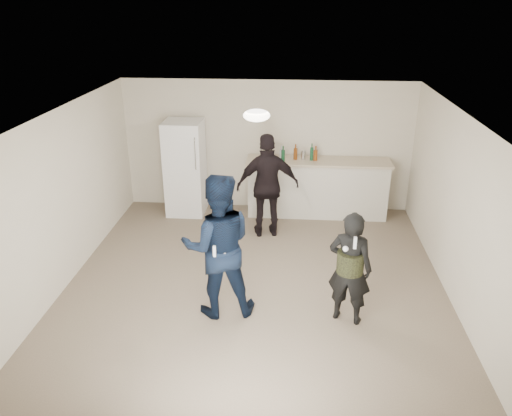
# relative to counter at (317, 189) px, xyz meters

# --- Properties ---
(floor) EXTENTS (6.00, 6.00, 0.00)m
(floor) POSITION_rel_counter_xyz_m (-0.98, -2.67, -0.53)
(floor) COLOR #6B5B4C
(floor) RESTS_ON ground
(ceiling) EXTENTS (6.00, 6.00, 0.00)m
(ceiling) POSITION_rel_counter_xyz_m (-0.98, -2.67, 1.98)
(ceiling) COLOR silver
(ceiling) RESTS_ON wall_back
(wall_back) EXTENTS (6.00, 0.00, 6.00)m
(wall_back) POSITION_rel_counter_xyz_m (-0.98, 0.33, 0.72)
(wall_back) COLOR beige
(wall_back) RESTS_ON floor
(wall_front) EXTENTS (6.00, 0.00, 6.00)m
(wall_front) POSITION_rel_counter_xyz_m (-0.98, -5.67, 0.72)
(wall_front) COLOR beige
(wall_front) RESTS_ON floor
(wall_left) EXTENTS (0.00, 6.00, 6.00)m
(wall_left) POSITION_rel_counter_xyz_m (-3.73, -2.67, 0.72)
(wall_left) COLOR beige
(wall_left) RESTS_ON floor
(wall_right) EXTENTS (0.00, 6.00, 6.00)m
(wall_right) POSITION_rel_counter_xyz_m (1.77, -2.67, 0.72)
(wall_right) COLOR beige
(wall_right) RESTS_ON floor
(counter) EXTENTS (2.60, 0.56, 1.05)m
(counter) POSITION_rel_counter_xyz_m (0.00, 0.00, 0.00)
(counter) COLOR beige
(counter) RESTS_ON floor
(counter_top) EXTENTS (2.68, 0.64, 0.04)m
(counter_top) POSITION_rel_counter_xyz_m (0.00, 0.00, 0.55)
(counter_top) COLOR #C5B199
(counter_top) RESTS_ON counter
(fridge) EXTENTS (0.70, 0.70, 1.80)m
(fridge) POSITION_rel_counter_xyz_m (-2.51, -0.07, 0.38)
(fridge) COLOR white
(fridge) RESTS_ON floor
(fridge_handle) EXTENTS (0.02, 0.02, 0.60)m
(fridge_handle) POSITION_rel_counter_xyz_m (-2.23, -0.44, 0.78)
(fridge_handle) COLOR silver
(fridge_handle) RESTS_ON fridge
(ceiling_dome) EXTENTS (0.36, 0.36, 0.16)m
(ceiling_dome) POSITION_rel_counter_xyz_m (-0.98, -2.37, 1.93)
(ceiling_dome) COLOR white
(ceiling_dome) RESTS_ON ceiling
(shaker) EXTENTS (0.08, 0.08, 0.17)m
(shaker) POSITION_rel_counter_xyz_m (-0.28, 0.04, 0.65)
(shaker) COLOR silver
(shaker) RESTS_ON counter_top
(man) EXTENTS (1.07, 0.90, 1.95)m
(man) POSITION_rel_counter_xyz_m (-1.40, -3.33, 0.45)
(man) COLOR #0D1E39
(man) RESTS_ON floor
(woman) EXTENTS (0.65, 0.53, 1.53)m
(woman) POSITION_rel_counter_xyz_m (0.28, -3.39, 0.24)
(woman) COLOR black
(woman) RESTS_ON floor
(camo_shorts) EXTENTS (0.34, 0.34, 0.28)m
(camo_shorts) POSITION_rel_counter_xyz_m (0.28, -3.39, 0.32)
(camo_shorts) COLOR #2D3417
(camo_shorts) RESTS_ON woman
(spectator) EXTENTS (1.13, 0.63, 1.83)m
(spectator) POSITION_rel_counter_xyz_m (-0.89, -0.95, 0.39)
(spectator) COLOR black
(spectator) RESTS_ON floor
(remote_man) EXTENTS (0.04, 0.04, 0.15)m
(remote_man) POSITION_rel_counter_xyz_m (-1.40, -3.61, 0.53)
(remote_man) COLOR silver
(remote_man) RESTS_ON man
(nunchuk_man) EXTENTS (0.07, 0.07, 0.07)m
(nunchuk_man) POSITION_rel_counter_xyz_m (-1.28, -3.58, 0.45)
(nunchuk_man) COLOR silver
(nunchuk_man) RESTS_ON man
(remote_woman) EXTENTS (0.04, 0.04, 0.15)m
(remote_woman) POSITION_rel_counter_xyz_m (0.28, -3.64, 0.72)
(remote_woman) COLOR silver
(remote_woman) RESTS_ON woman
(nunchuk_woman) EXTENTS (0.07, 0.07, 0.07)m
(nunchuk_woman) POSITION_rel_counter_xyz_m (0.18, -3.61, 0.62)
(nunchuk_woman) COLOR white
(nunchuk_woman) RESTS_ON woman
(bottle_cluster) EXTENTS (0.71, 0.31, 0.24)m
(bottle_cluster) POSITION_rel_counter_xyz_m (-0.39, -0.02, 0.67)
(bottle_cluster) COLOR brown
(bottle_cluster) RESTS_ON counter_top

